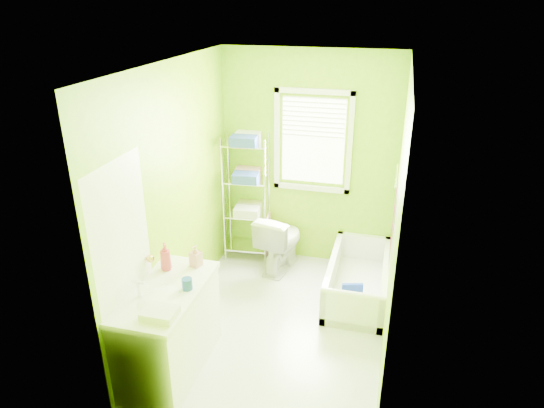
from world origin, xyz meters
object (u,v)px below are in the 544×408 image
(bathtub, at_px, (357,284))
(vanity, at_px, (169,328))
(wire_shelf_unit, at_px, (248,185))
(toilet, at_px, (280,241))

(bathtub, bearing_deg, vanity, -133.38)
(vanity, xyz_separation_m, wire_shelf_unit, (0.08, 2.14, 0.55))
(bathtub, distance_m, toilet, 1.07)
(bathtub, distance_m, vanity, 2.21)
(toilet, relative_size, wire_shelf_unit, 0.46)
(vanity, height_order, wire_shelf_unit, wire_shelf_unit)
(toilet, xyz_separation_m, vanity, (-0.53, -1.96, 0.07))
(vanity, distance_m, wire_shelf_unit, 2.21)
(toilet, height_order, wire_shelf_unit, wire_shelf_unit)
(bathtub, height_order, vanity, vanity)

